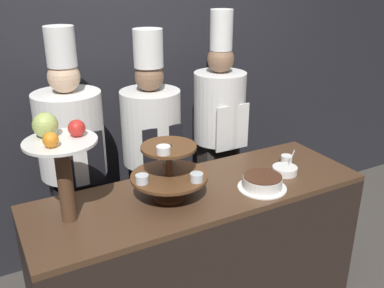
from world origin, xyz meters
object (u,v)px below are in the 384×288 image
object	(u,v)px
tiered_stand	(169,170)
chef_center_right	(219,129)
fruit_pedestal	(59,151)
cup_white	(286,159)
serving_bowl_near	(285,170)
chef_left	(73,160)
chef_center_left	(152,148)
cake_round	(262,182)

from	to	relation	value
tiered_stand	chef_center_right	world-z (taller)	chef_center_right
fruit_pedestal	cup_white	distance (m)	1.47
serving_bowl_near	chef_left	bearing A→B (deg)	148.83
cup_white	chef_center_left	world-z (taller)	chef_center_left
chef_left	chef_center_left	world-z (taller)	chef_left
cake_round	tiered_stand	bearing A→B (deg)	163.27
cake_round	chef_left	xyz separation A→B (m)	(-0.89, 0.78, 0.03)
fruit_pedestal	chef_left	distance (m)	0.67
chef_left	tiered_stand	bearing A→B (deg)	-59.06
chef_center_right	cake_round	bearing A→B (deg)	-103.52
tiered_stand	cake_round	xyz separation A→B (m)	(0.52, -0.16, -0.13)
chef_center_left	chef_center_right	xyz separation A→B (m)	(0.54, 0.00, 0.04)
serving_bowl_near	chef_left	size ratio (longest dim) A/B	0.09
chef_left	chef_center_right	xyz separation A→B (m)	(1.08, 0.00, 0.02)
cake_round	chef_left	size ratio (longest dim) A/B	0.16
tiered_stand	chef_center_left	distance (m)	0.66
chef_center_left	chef_center_right	bearing A→B (deg)	0.00
fruit_pedestal	chef_left	size ratio (longest dim) A/B	0.31
fruit_pedestal	cake_round	xyz separation A→B (m)	(1.07, -0.21, -0.34)
chef_center_left	tiered_stand	bearing A→B (deg)	-104.89
fruit_pedestal	cup_white	bearing A→B (deg)	-0.33
fruit_pedestal	chef_center_right	world-z (taller)	chef_center_right
cup_white	serving_bowl_near	world-z (taller)	serving_bowl_near
fruit_pedestal	cake_round	world-z (taller)	fruit_pedestal
fruit_pedestal	tiered_stand	bearing A→B (deg)	-5.71
fruit_pedestal	chef_center_left	bearing A→B (deg)	38.38
cake_round	chef_left	world-z (taller)	chef_left
serving_bowl_near	chef_left	xyz separation A→B (m)	(-1.14, 0.69, 0.04)
cup_white	chef_left	size ratio (longest dim) A/B	0.04
tiered_stand	chef_left	bearing A→B (deg)	120.94
cake_round	fruit_pedestal	bearing A→B (deg)	168.83
fruit_pedestal	serving_bowl_near	xyz separation A→B (m)	(1.32, -0.12, -0.35)
chef_left	chef_center_left	size ratio (longest dim) A/B	1.03
tiered_stand	chef_center_right	xyz separation A→B (m)	(0.71, 0.62, -0.09)
tiered_stand	chef_center_left	size ratio (longest dim) A/B	0.24
serving_bowl_near	chef_center_left	world-z (taller)	chef_center_left
tiered_stand	chef_left	size ratio (longest dim) A/B	0.24
serving_bowl_near	chef_center_left	xyz separation A→B (m)	(-0.60, 0.69, 0.02)
fruit_pedestal	chef_left	world-z (taller)	chef_left
tiered_stand	chef_center_right	bearing A→B (deg)	41.36
tiered_stand	chef_center_right	size ratio (longest dim) A/B	0.23
cake_round	serving_bowl_near	distance (m)	0.26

